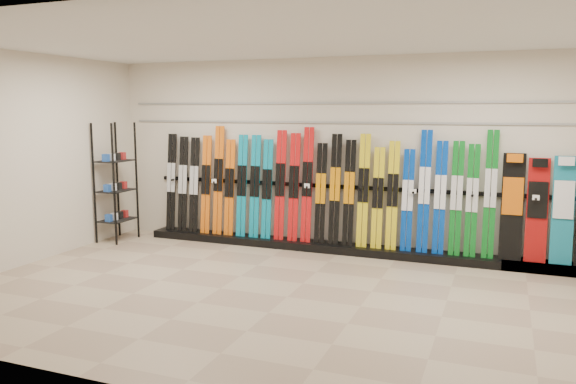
% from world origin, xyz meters
% --- Properties ---
extents(floor, '(8.00, 8.00, 0.00)m').
position_xyz_m(floor, '(0.00, 0.00, 0.00)').
color(floor, gray).
rests_on(floor, ground).
extents(back_wall, '(8.00, 0.00, 8.00)m').
position_xyz_m(back_wall, '(0.00, 2.50, 1.50)').
color(back_wall, beige).
rests_on(back_wall, floor).
extents(left_wall, '(0.00, 5.00, 5.00)m').
position_xyz_m(left_wall, '(-4.00, 0.00, 1.50)').
color(left_wall, beige).
rests_on(left_wall, floor).
extents(ceiling, '(8.00, 8.00, 0.00)m').
position_xyz_m(ceiling, '(0.00, 0.00, 3.00)').
color(ceiling, silver).
rests_on(ceiling, back_wall).
extents(ski_rack_base, '(8.00, 0.40, 0.12)m').
position_xyz_m(ski_rack_base, '(0.22, 2.28, 0.06)').
color(ski_rack_base, black).
rests_on(ski_rack_base, floor).
extents(skis, '(5.39, 0.20, 1.81)m').
position_xyz_m(skis, '(-0.45, 2.31, 0.95)').
color(skis, black).
rests_on(skis, ski_rack_base).
extents(snowboards, '(1.27, 0.25, 1.61)m').
position_xyz_m(snowboards, '(2.95, 2.36, 0.87)').
color(snowboards, black).
rests_on(snowboards, ski_rack_base).
extents(accessory_rack, '(0.40, 0.60, 1.99)m').
position_xyz_m(accessory_rack, '(-3.75, 1.70, 0.99)').
color(accessory_rack, black).
rests_on(accessory_rack, floor).
extents(slatwall_rail_0, '(7.60, 0.02, 0.03)m').
position_xyz_m(slatwall_rail_0, '(0.00, 2.48, 2.00)').
color(slatwall_rail_0, gray).
rests_on(slatwall_rail_0, back_wall).
extents(slatwall_rail_1, '(7.60, 0.02, 0.03)m').
position_xyz_m(slatwall_rail_1, '(0.00, 2.48, 2.30)').
color(slatwall_rail_1, gray).
rests_on(slatwall_rail_1, back_wall).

